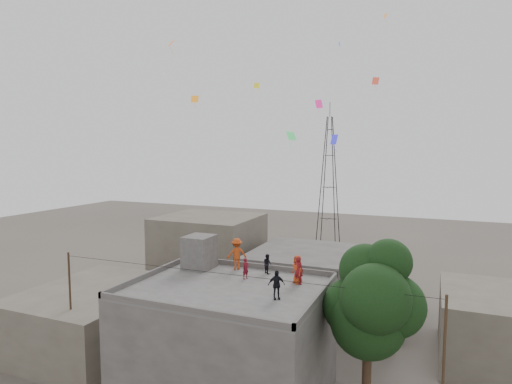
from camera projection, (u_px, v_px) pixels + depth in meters
main_building at (228, 343)px, 22.78m from camera, size 10.00×8.00×6.10m
parapet at (227, 284)px, 22.48m from camera, size 10.00×8.00×0.30m
stair_head_box at (199, 252)px, 26.02m from camera, size 1.60×1.80×2.00m
neighbor_west at (96, 317)px, 28.97m from camera, size 8.00×10.00×4.00m
neighbor_north at (326, 283)px, 34.91m from camera, size 12.00×9.00×5.00m
neighbor_northwest at (209, 252)px, 41.28m from camera, size 9.00×8.00×7.00m
neighbor_east at (501, 328)px, 26.64m from camera, size 7.00×8.00×4.40m
tree at (372, 302)px, 20.19m from camera, size 4.90×4.60×9.10m
utility_line at (225, 340)px, 21.37m from camera, size 20.12×0.62×7.40m
transmission_tower at (329, 180)px, 60.45m from camera, size 2.97×2.97×20.01m
person_red_adult at (299, 270)px, 22.89m from camera, size 0.63×0.49×1.52m
person_orange_child at (297, 269)px, 23.05m from camera, size 0.89×0.87×1.54m
person_dark_child at (267, 264)px, 24.94m from camera, size 0.71×0.69×1.15m
person_dark_adult at (276, 285)px, 20.58m from camera, size 0.88×0.74×1.41m
person_orange_adult at (237, 254)px, 25.78m from camera, size 1.40×1.28×1.89m
person_red_child at (246, 268)px, 23.88m from camera, size 0.42×0.50×1.17m
kites at (275, 91)px, 27.98m from camera, size 17.62×17.27×9.05m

